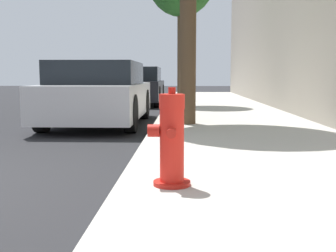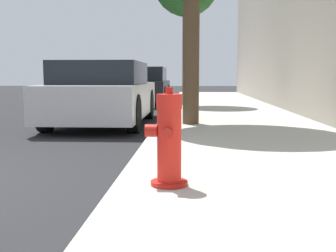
# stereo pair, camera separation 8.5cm
# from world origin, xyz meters

# --- Properties ---
(sidewalk_slab) EXTENTS (3.15, 40.00, 0.14)m
(sidewalk_slab) POSITION_xyz_m (3.76, 0.00, 0.07)
(sidewalk_slab) COLOR #B7B2A8
(sidewalk_slab) RESTS_ON ground_plane
(fire_hydrant) EXTENTS (0.35, 0.37, 0.81)m
(fire_hydrant) POSITION_xyz_m (2.65, -0.19, 0.51)
(fire_hydrant) COLOR red
(fire_hydrant) RESTS_ON sidewalk_slab
(parked_car_near) EXTENTS (1.86, 4.22, 1.34)m
(parked_car_near) POSITION_xyz_m (0.95, 5.32, 0.66)
(parked_car_near) COLOR #B7B7BC
(parked_car_near) RESTS_ON ground_plane
(parked_car_mid) EXTENTS (1.80, 3.89, 1.35)m
(parked_car_mid) POSITION_xyz_m (1.07, 11.53, 0.67)
(parked_car_mid) COLOR black
(parked_car_mid) RESTS_ON ground_plane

